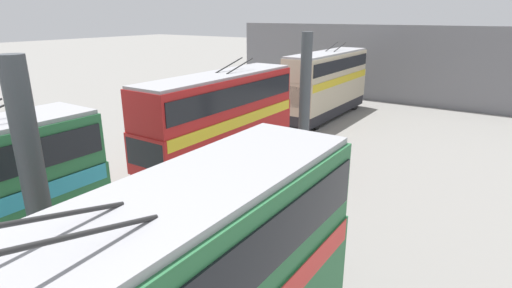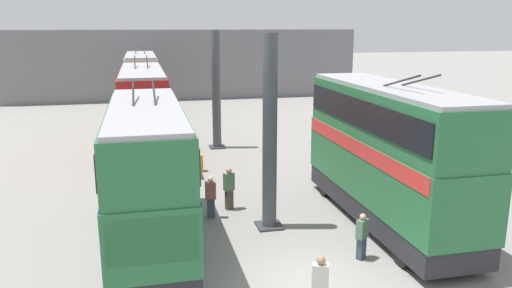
{
  "view_description": "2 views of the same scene",
  "coord_description": "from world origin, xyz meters",
  "px_view_note": "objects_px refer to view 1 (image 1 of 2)",
  "views": [
    {
      "loc": [
        0.3,
        -8.52,
        7.9
      ],
      "look_at": [
        12.87,
        -0.07,
        2.96
      ],
      "focal_mm": 28.0,
      "sensor_mm": 36.0,
      "label": 1
    },
    {
      "loc": [
        -12.72,
        4.44,
        7.36
      ],
      "look_at": [
        11.67,
        -1.2,
        1.42
      ],
      "focal_mm": 35.0,
      "sensor_mm": 36.0,
      "label": 2
    }
  ],
  "objects_px": {
    "person_aisle_midway": "(104,255)",
    "person_by_right_row": "(65,259)",
    "bus_right_mid": "(220,116)",
    "oil_drum": "(213,196)",
    "bus_right_far": "(327,80)"
  },
  "relations": [
    {
      "from": "bus_right_far",
      "to": "person_by_right_row",
      "type": "height_order",
      "value": "bus_right_far"
    },
    {
      "from": "bus_right_far",
      "to": "person_by_right_row",
      "type": "relative_size",
      "value": 6.25
    },
    {
      "from": "person_aisle_midway",
      "to": "person_by_right_row",
      "type": "distance_m",
      "value": 1.15
    },
    {
      "from": "bus_right_far",
      "to": "oil_drum",
      "type": "relative_size",
      "value": 12.12
    },
    {
      "from": "bus_right_mid",
      "to": "person_by_right_row",
      "type": "relative_size",
      "value": 6.15
    },
    {
      "from": "bus_right_mid",
      "to": "bus_right_far",
      "type": "distance_m",
      "value": 13.41
    },
    {
      "from": "bus_right_mid",
      "to": "oil_drum",
      "type": "xyz_separation_m",
      "value": [
        -3.89,
        -2.61,
        -2.41
      ]
    },
    {
      "from": "bus_right_far",
      "to": "person_aisle_midway",
      "type": "distance_m",
      "value": 23.42
    },
    {
      "from": "bus_right_far",
      "to": "bus_right_mid",
      "type": "bearing_deg",
      "value": 180.0
    },
    {
      "from": "person_aisle_midway",
      "to": "oil_drum",
      "type": "distance_m",
      "value": 5.87
    },
    {
      "from": "bus_right_mid",
      "to": "oil_drum",
      "type": "bearing_deg",
      "value": -146.15
    },
    {
      "from": "bus_right_mid",
      "to": "oil_drum",
      "type": "distance_m",
      "value": 5.26
    },
    {
      "from": "bus_right_mid",
      "to": "oil_drum",
      "type": "height_order",
      "value": "bus_right_mid"
    },
    {
      "from": "bus_right_mid",
      "to": "bus_right_far",
      "type": "height_order",
      "value": "bus_right_far"
    },
    {
      "from": "bus_right_far",
      "to": "person_aisle_midway",
      "type": "relative_size",
      "value": 5.94
    }
  ]
}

